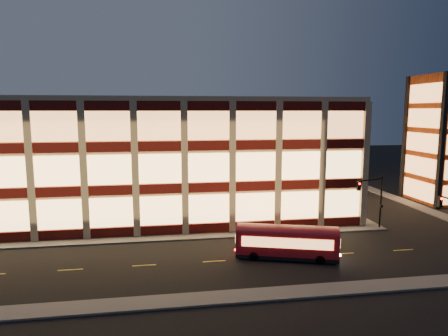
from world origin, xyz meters
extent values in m
plane|color=black|center=(0.00, 0.00, 0.00)|extent=(200.00, 200.00, 0.00)
cube|color=#514F4C|center=(-3.00, 1.00, 0.07)|extent=(54.00, 2.00, 0.15)
cube|color=#514F4C|center=(23.00, 17.00, 0.07)|extent=(2.00, 30.00, 0.15)
cube|color=#514F4C|center=(34.00, 17.00, 0.07)|extent=(2.00, 30.00, 0.15)
cube|color=#514F4C|center=(0.00, -13.00, 0.07)|extent=(100.00, 2.00, 0.15)
cube|color=tan|center=(-3.00, 17.00, 7.00)|extent=(50.00, 30.00, 14.00)
cube|color=tan|center=(-3.00, 17.00, 14.25)|extent=(50.40, 30.40, 0.50)
cube|color=#470C0A|center=(-3.00, 1.88, 0.65)|extent=(50.10, 0.25, 1.00)
cube|color=#FFC06B|center=(-3.00, 1.90, 2.75)|extent=(49.00, 0.20, 3.00)
cube|color=#470C0A|center=(22.12, 17.00, 0.65)|extent=(0.25, 30.10, 1.00)
cube|color=#FFC06B|center=(22.10, 17.00, 2.75)|extent=(0.20, 29.00, 3.00)
cube|color=#470C0A|center=(-3.00, 1.88, 5.05)|extent=(50.10, 0.25, 1.00)
cube|color=#FFC06B|center=(-3.00, 1.90, 7.15)|extent=(49.00, 0.20, 3.00)
cube|color=#470C0A|center=(22.12, 17.00, 5.05)|extent=(0.25, 30.10, 1.00)
cube|color=#FFC06B|center=(22.10, 17.00, 7.15)|extent=(0.20, 29.00, 3.00)
cube|color=#470C0A|center=(-3.00, 1.88, 9.45)|extent=(50.10, 0.25, 1.00)
cube|color=#FFC06B|center=(-3.00, 1.90, 11.55)|extent=(49.00, 0.20, 3.00)
cube|color=#470C0A|center=(22.12, 17.00, 9.45)|extent=(0.25, 30.10, 1.00)
cube|color=#FFC06B|center=(22.10, 17.00, 11.55)|extent=(0.20, 29.00, 3.00)
cube|color=#8C3814|center=(40.00, 12.00, 9.00)|extent=(8.00, 8.00, 18.00)
cube|color=black|center=(36.00, 8.00, 9.00)|extent=(0.60, 0.60, 18.00)
cube|color=black|center=(36.00, 16.00, 9.00)|extent=(0.60, 0.60, 18.00)
cube|color=#FFA459|center=(35.92, 12.00, 1.80)|extent=(0.16, 6.60, 2.60)
cube|color=#FFA459|center=(35.92, 12.00, 5.20)|extent=(0.16, 6.60, 2.60)
cube|color=#FFA459|center=(35.92, 12.00, 8.60)|extent=(0.16, 6.60, 2.60)
cube|color=#FFA459|center=(35.92, 12.00, 12.00)|extent=(0.16, 6.60, 2.60)
cube|color=#FFA459|center=(35.92, 12.00, 15.40)|extent=(0.16, 6.60, 2.60)
cylinder|color=black|center=(23.50, 0.80, 3.00)|extent=(0.18, 0.18, 6.00)
cylinder|color=black|center=(21.75, 0.05, 5.70)|extent=(3.56, 1.63, 0.14)
cube|color=black|center=(20.00, -0.70, 5.20)|extent=(0.32, 0.32, 0.95)
sphere|color=#FF0C05|center=(20.00, -0.88, 5.50)|extent=(0.20, 0.20, 0.20)
cube|color=black|center=(23.50, 0.60, 2.60)|extent=(0.25, 0.18, 0.28)
cube|color=black|center=(23.50, -8.50, 5.20)|extent=(0.32, 0.32, 0.95)
sphere|color=#FF0C05|center=(23.50, -8.68, 5.50)|extent=(0.20, 0.20, 0.20)
cube|color=#A00810|center=(10.46, -6.27, 1.51)|extent=(9.13, 4.79, 2.04)
cube|color=black|center=(10.46, -6.27, 0.31)|extent=(9.13, 4.79, 0.31)
cylinder|color=black|center=(7.46, -6.35, 0.40)|extent=(0.84, 0.49, 0.80)
cylinder|color=black|center=(8.04, -4.49, 0.40)|extent=(0.84, 0.49, 0.80)
cylinder|color=black|center=(12.87, -8.06, 0.40)|extent=(0.84, 0.49, 0.80)
cylinder|color=black|center=(13.46, -6.20, 0.40)|extent=(0.84, 0.49, 0.80)
cube|color=#FFA459|center=(10.11, -7.36, 1.78)|extent=(7.47, 2.41, 0.89)
cube|color=#FFA459|center=(10.80, -5.19, 1.78)|extent=(7.47, 2.41, 0.89)
camera|label=1|loc=(-0.37, -39.01, 13.06)|focal=32.00mm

